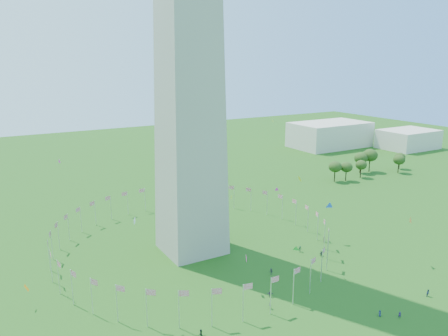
{
  "coord_description": "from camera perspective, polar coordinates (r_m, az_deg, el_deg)",
  "views": [
    {
      "loc": [
        -53.14,
        -60.51,
        55.75
      ],
      "look_at": [
        2.47,
        35.0,
        28.33
      ],
      "focal_mm": 35.0,
      "sensor_mm": 36.0,
      "label": 1
    }
  ],
  "objects": [
    {
      "name": "gov_building_east_b",
      "position": [
        306.88,
        22.92,
        3.5
      ],
      "size": [
        35.0,
        25.0,
        12.0
      ],
      "primitive_type": "cube",
      "color": "beige",
      "rests_on": "ground"
    },
    {
      "name": "gov_building_east_a",
      "position": [
        296.41,
        13.63,
        4.27
      ],
      "size": [
        50.0,
        30.0,
        16.0
      ],
      "primitive_type": "cube",
      "color": "beige",
      "rests_on": "ground"
    },
    {
      "name": "flag_ring",
      "position": [
        132.9,
        -4.23,
        -8.79
      ],
      "size": [
        80.24,
        80.24,
        9.0
      ],
      "color": "silver",
      "rests_on": "ground"
    },
    {
      "name": "kites_aloft",
      "position": [
        114.42,
        9.79,
        -6.17
      ],
      "size": [
        97.56,
        68.93,
        37.35
      ],
      "color": "blue",
      "rests_on": "ground"
    },
    {
      "name": "crowd",
      "position": [
        112.33,
        12.22,
        -15.66
      ],
      "size": [
        85.35,
        67.32,
        1.96
      ],
      "color": "#311B52",
      "rests_on": "ground"
    },
    {
      "name": "tree_line_east",
      "position": [
        228.2,
        18.13,
        0.36
      ],
      "size": [
        52.94,
        15.69,
        11.6
      ],
      "color": "#30521B",
      "rests_on": "ground"
    }
  ]
}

